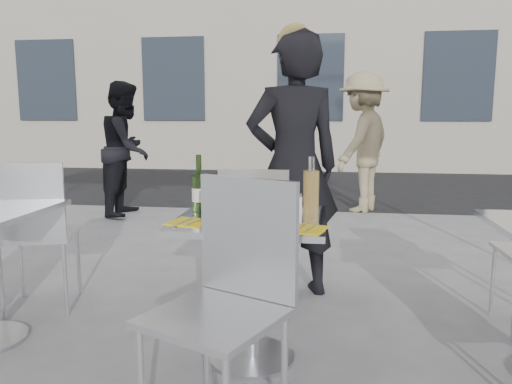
# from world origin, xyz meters

# --- Properties ---
(ground) EXTENTS (80.00, 80.00, 0.00)m
(ground) POSITION_xyz_m (0.00, 0.00, 0.00)
(ground) COLOR slate
(street_asphalt) EXTENTS (24.00, 5.00, 0.00)m
(street_asphalt) POSITION_xyz_m (0.00, 6.50, 0.00)
(street_asphalt) COLOR black
(street_asphalt) RESTS_ON ground
(main_table) EXTENTS (0.72, 0.72, 0.75)m
(main_table) POSITION_xyz_m (0.00, 0.00, 0.54)
(main_table) COLOR #B7BABF
(main_table) RESTS_ON ground
(chair_far) EXTENTS (0.43, 0.44, 0.93)m
(chair_far) POSITION_xyz_m (-0.07, 0.62, 0.55)
(chair_far) COLOR silver
(chair_far) RESTS_ON ground
(chair_near) EXTENTS (0.61, 0.61, 1.00)m
(chair_near) POSITION_xyz_m (-0.00, -0.55, 0.59)
(chair_near) COLOR silver
(chair_near) RESTS_ON ground
(side_chair_lfar) EXTENTS (0.55, 0.55, 0.97)m
(side_chair_lfar) POSITION_xyz_m (-1.43, 0.43, 0.57)
(side_chair_lfar) COLOR silver
(side_chair_lfar) RESTS_ON ground
(woman_diner) EXTENTS (0.75, 0.61, 1.79)m
(woman_diner) POSITION_xyz_m (0.14, 1.00, 0.89)
(woman_diner) COLOR black
(woman_diner) RESTS_ON ground
(pedestrian_a) EXTENTS (0.66, 0.83, 1.64)m
(pedestrian_a) POSITION_xyz_m (-2.09, 3.51, 0.82)
(pedestrian_a) COLOR black
(pedestrian_a) RESTS_ON ground
(pedestrian_b) EXTENTS (1.11, 1.32, 1.77)m
(pedestrian_b) POSITION_xyz_m (0.82, 4.13, 0.89)
(pedestrian_b) COLOR #91805D
(pedestrian_b) RESTS_ON ground
(pizza_near) EXTENTS (0.34, 0.34, 0.02)m
(pizza_near) POSITION_xyz_m (0.04, -0.16, 0.76)
(pizza_near) COLOR tan
(pizza_near) RESTS_ON main_table
(pizza_far) EXTENTS (0.35, 0.35, 0.03)m
(pizza_far) POSITION_xyz_m (0.07, 0.16, 0.77)
(pizza_far) COLOR white
(pizza_far) RESTS_ON main_table
(salad_plate) EXTENTS (0.22, 0.22, 0.09)m
(salad_plate) POSITION_xyz_m (0.03, 0.09, 0.79)
(salad_plate) COLOR white
(salad_plate) RESTS_ON main_table
(wine_bottle) EXTENTS (0.07, 0.07, 0.29)m
(wine_bottle) POSITION_xyz_m (-0.29, 0.09, 0.86)
(wine_bottle) COLOR #32521F
(wine_bottle) RESTS_ON main_table
(carafe) EXTENTS (0.08, 0.08, 0.29)m
(carafe) POSITION_xyz_m (0.28, 0.12, 0.87)
(carafe) COLOR tan
(carafe) RESTS_ON main_table
(sugar_shaker) EXTENTS (0.06, 0.06, 0.11)m
(sugar_shaker) POSITION_xyz_m (0.21, 0.10, 0.80)
(sugar_shaker) COLOR white
(sugar_shaker) RESTS_ON main_table
(wineglass_white_a) EXTENTS (0.07, 0.07, 0.16)m
(wineglass_white_a) POSITION_xyz_m (-0.11, 0.08, 0.86)
(wineglass_white_a) COLOR white
(wineglass_white_a) RESTS_ON main_table
(wineglass_white_b) EXTENTS (0.07, 0.07, 0.16)m
(wineglass_white_b) POSITION_xyz_m (0.04, 0.15, 0.86)
(wineglass_white_b) COLOR white
(wineglass_white_b) RESTS_ON main_table
(wineglass_red_a) EXTENTS (0.07, 0.07, 0.16)m
(wineglass_red_a) POSITION_xyz_m (0.11, 0.05, 0.86)
(wineglass_red_a) COLOR white
(wineglass_red_a) RESTS_ON main_table
(wineglass_red_b) EXTENTS (0.07, 0.07, 0.16)m
(wineglass_red_b) POSITION_xyz_m (0.13, 0.07, 0.86)
(wineglass_red_b) COLOR white
(wineglass_red_b) RESTS_ON main_table
(napkin_left) EXTENTS (0.22, 0.22, 0.01)m
(napkin_left) POSITION_xyz_m (-0.27, -0.17, 0.75)
(napkin_left) COLOR yellow
(napkin_left) RESTS_ON main_table
(napkin_right) EXTENTS (0.23, 0.23, 0.01)m
(napkin_right) POSITION_xyz_m (0.27, -0.23, 0.75)
(napkin_right) COLOR yellow
(napkin_right) RESTS_ON main_table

